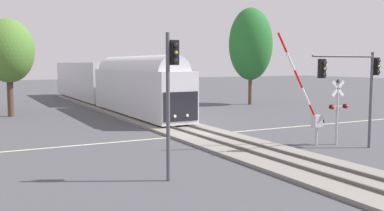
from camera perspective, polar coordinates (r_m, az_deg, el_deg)
ground_plane at (r=29.13m, az=0.86°, el=-3.92°), size 220.00×220.00×0.00m
road_centre_stripe at (r=29.13m, az=0.86°, el=-3.91°), size 44.00×0.20×0.01m
railway_track at (r=29.11m, az=0.86°, el=-3.74°), size 4.40×80.00×0.32m
commuter_train at (r=48.52m, az=-11.12°, el=3.08°), size 3.04×40.10×5.16m
crossing_gate_near at (r=25.95m, az=15.60°, el=-0.62°), size 3.53×0.40×6.49m
crossing_signal_mast at (r=26.81m, az=18.68°, el=0.11°), size 1.36×0.44×3.91m
traffic_signal_near_left at (r=17.40m, az=-2.79°, el=3.03°), size 0.53×0.38×6.03m
traffic_signal_near_right at (r=25.37m, az=20.82°, el=3.64°), size 4.88×0.38×5.44m
oak_behind_train at (r=42.39m, az=-23.06°, el=6.63°), size 4.48×4.48×8.83m
maple_right_background at (r=51.12m, az=7.75°, el=8.04°), size 5.07×5.07×11.26m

